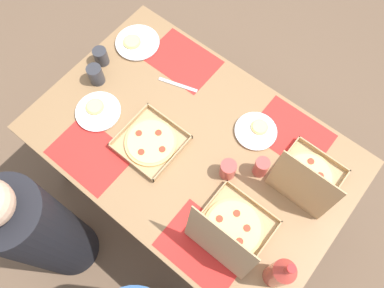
% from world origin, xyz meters
% --- Properties ---
extents(ground_plane, '(6.00, 6.00, 0.00)m').
position_xyz_m(ground_plane, '(0.00, 0.00, 0.00)').
color(ground_plane, brown).
extents(dining_table, '(1.51, 0.99, 0.77)m').
position_xyz_m(dining_table, '(0.00, 0.00, 0.66)').
color(dining_table, '#3F3328').
rests_on(dining_table, ground_plane).
extents(placemat_near_left, '(0.36, 0.26, 0.00)m').
position_xyz_m(placemat_near_left, '(-0.34, -0.34, 0.77)').
color(placemat_near_left, red).
rests_on(placemat_near_left, dining_table).
extents(placemat_near_right, '(0.36, 0.26, 0.00)m').
position_xyz_m(placemat_near_right, '(0.34, -0.34, 0.77)').
color(placemat_near_right, red).
rests_on(placemat_near_right, dining_table).
extents(placemat_far_left, '(0.36, 0.26, 0.00)m').
position_xyz_m(placemat_far_left, '(-0.34, 0.34, 0.77)').
color(placemat_far_left, red).
rests_on(placemat_far_left, dining_table).
extents(placemat_far_right, '(0.36, 0.26, 0.00)m').
position_xyz_m(placemat_far_right, '(0.34, 0.34, 0.77)').
color(placemat_far_right, red).
rests_on(placemat_far_right, dining_table).
extents(pizza_box_edge_far, '(0.28, 0.28, 0.31)m').
position_xyz_m(pizza_box_edge_far, '(-0.51, -0.17, 0.82)').
color(pizza_box_edge_far, tan).
rests_on(pizza_box_edge_far, dining_table).
extents(pizza_box_corner_right, '(0.28, 0.28, 0.04)m').
position_xyz_m(pizza_box_corner_right, '(0.16, 0.12, 0.79)').
color(pizza_box_corner_right, tan).
rests_on(pizza_box_corner_right, dining_table).
extents(pizza_box_center, '(0.30, 0.30, 0.33)m').
position_xyz_m(pizza_box_center, '(-0.39, 0.23, 0.82)').
color(pizza_box_center, tan).
rests_on(pizza_box_center, dining_table).
extents(plate_far_right, '(0.20, 0.20, 0.03)m').
position_xyz_m(plate_far_right, '(-0.20, -0.24, 0.78)').
color(plate_far_right, white).
rests_on(plate_far_right, dining_table).
extents(plate_middle, '(0.22, 0.22, 0.03)m').
position_xyz_m(plate_middle, '(0.47, 0.16, 0.78)').
color(plate_middle, white).
rests_on(plate_middle, dining_table).
extents(plate_near_left, '(0.24, 0.24, 0.03)m').
position_xyz_m(plate_near_left, '(0.60, -0.27, 0.78)').
color(plate_near_left, white).
rests_on(plate_near_left, dining_table).
extents(soda_bottle, '(0.09, 0.09, 0.32)m').
position_xyz_m(soda_bottle, '(-0.64, 0.25, 0.91)').
color(soda_bottle, '#B2382D').
rests_on(soda_bottle, dining_table).
extents(cup_spare, '(0.07, 0.07, 0.09)m').
position_xyz_m(cup_spare, '(0.66, -0.07, 0.82)').
color(cup_spare, '#333338').
rests_on(cup_spare, dining_table).
extents(cup_dark, '(0.07, 0.07, 0.11)m').
position_xyz_m(cup_dark, '(-0.33, -0.09, 0.83)').
color(cup_dark, '#BF4742').
rests_on(cup_dark, dining_table).
extents(cup_clear_left, '(0.07, 0.07, 0.10)m').
position_xyz_m(cup_clear_left, '(-0.22, 0.01, 0.82)').
color(cup_clear_left, '#BF4742').
rests_on(cup_clear_left, dining_table).
extents(cup_red, '(0.08, 0.08, 0.10)m').
position_xyz_m(cup_red, '(0.60, 0.03, 0.83)').
color(cup_red, '#333338').
rests_on(cup_red, dining_table).
extents(knife_by_far_right, '(0.21, 0.08, 0.00)m').
position_xyz_m(knife_by_far_right, '(0.26, -0.21, 0.78)').
color(knife_by_far_right, '#B7B7BC').
rests_on(knife_by_far_right, dining_table).
extents(diner_right_seat, '(0.32, 0.32, 1.18)m').
position_xyz_m(diner_right_seat, '(0.34, 0.75, 0.53)').
color(diner_right_seat, black).
rests_on(diner_right_seat, ground_plane).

